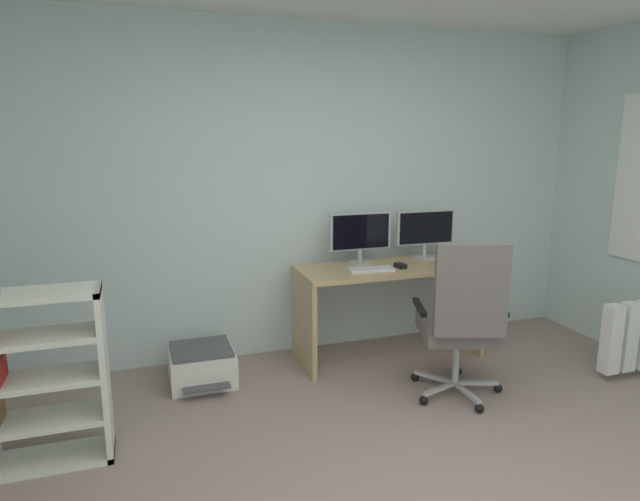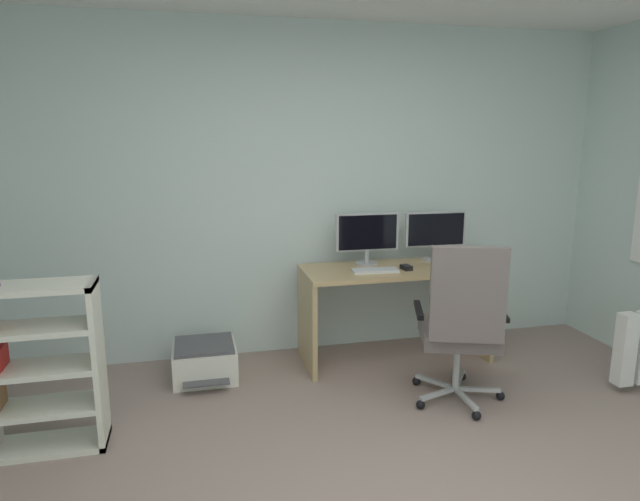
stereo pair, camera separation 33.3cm
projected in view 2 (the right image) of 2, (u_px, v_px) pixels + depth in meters
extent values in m
cube|color=silver|center=(307.00, 192.00, 4.40)|extent=(4.93, 0.10, 2.59)
cube|color=tan|center=(396.00, 269.00, 4.24)|extent=(1.44, 0.57, 0.04)
cube|color=tan|center=(307.00, 323.00, 4.16)|extent=(0.04, 0.55, 0.71)
cube|color=tan|center=(476.00, 309.00, 4.47)|extent=(0.04, 0.55, 0.71)
cylinder|color=#B2B5B7|center=(367.00, 263.00, 4.34)|extent=(0.18, 0.18, 0.01)
cylinder|color=#B2B5B7|center=(367.00, 256.00, 4.32)|extent=(0.03, 0.03, 0.11)
cube|color=#B7BABC|center=(367.00, 232.00, 4.28)|extent=(0.50, 0.05, 0.29)
cube|color=black|center=(368.00, 232.00, 4.26)|extent=(0.46, 0.02, 0.27)
cylinder|color=#B2B5B7|center=(434.00, 260.00, 4.47)|extent=(0.18, 0.18, 0.01)
cylinder|color=#B2B5B7|center=(434.00, 252.00, 4.45)|extent=(0.03, 0.03, 0.12)
cube|color=#B7BABC|center=(435.00, 229.00, 4.41)|extent=(0.50, 0.05, 0.28)
cube|color=black|center=(436.00, 229.00, 4.39)|extent=(0.47, 0.02, 0.25)
cube|color=silver|center=(375.00, 270.00, 4.09)|extent=(0.35, 0.16, 0.02)
cube|color=black|center=(406.00, 267.00, 4.15)|extent=(0.07, 0.11, 0.03)
cube|color=#B7BABC|center=(478.00, 389.00, 3.70)|extent=(0.29, 0.13, 0.02)
sphere|color=black|center=(500.00, 396.00, 3.69)|extent=(0.06, 0.06, 0.06)
cube|color=#B7BABC|center=(459.00, 379.00, 3.84)|extent=(0.21, 0.26, 0.02)
sphere|color=black|center=(462.00, 376.00, 3.99)|extent=(0.06, 0.06, 0.06)
cube|color=#B7BABC|center=(435.00, 382.00, 3.81)|extent=(0.20, 0.26, 0.02)
sphere|color=black|center=(416.00, 381.00, 3.91)|extent=(0.06, 0.06, 0.06)
cube|color=#B7BABC|center=(438.00, 394.00, 3.64)|extent=(0.30, 0.12, 0.02)
sphere|color=black|center=(421.00, 405.00, 3.57)|extent=(0.06, 0.06, 0.06)
cube|color=#B7BABC|center=(466.00, 399.00, 3.57)|extent=(0.04, 0.30, 0.02)
sphere|color=black|center=(476.00, 416.00, 3.43)|extent=(0.06, 0.06, 0.06)
cylinder|color=#B7BABC|center=(456.00, 364.00, 3.67)|extent=(0.04, 0.04, 0.35)
cube|color=#6A5F5D|center=(458.00, 333.00, 3.63)|extent=(0.62, 0.62, 0.10)
cube|color=#6A5F5D|center=(468.00, 295.00, 3.29)|extent=(0.45, 0.21, 0.58)
cube|color=black|center=(419.00, 310.00, 3.62)|extent=(0.15, 0.34, 0.03)
cube|color=black|center=(501.00, 312.00, 3.57)|extent=(0.15, 0.34, 0.03)
cube|color=silver|center=(99.00, 363.00, 3.11)|extent=(0.03, 0.28, 0.96)
cube|color=silver|center=(13.00, 289.00, 2.92)|extent=(0.82, 0.28, 0.03)
cube|color=silver|center=(32.00, 447.00, 3.12)|extent=(0.82, 0.28, 0.03)
cube|color=silver|center=(27.00, 409.00, 3.07)|extent=(0.76, 0.28, 0.03)
cube|color=silver|center=(22.00, 370.00, 3.02)|extent=(0.76, 0.28, 0.03)
cube|color=silver|center=(18.00, 330.00, 2.97)|extent=(0.76, 0.28, 0.03)
cube|color=red|center=(0.00, 359.00, 2.98)|extent=(0.03, 0.21, 0.12)
cube|color=silver|center=(205.00, 362.00, 4.02)|extent=(0.45, 0.43, 0.24)
cube|color=#4C4C51|center=(204.00, 345.00, 4.00)|extent=(0.41, 0.40, 0.02)
cube|color=#4C4C51|center=(206.00, 383.00, 3.79)|extent=(0.32, 0.10, 0.01)
cube|color=white|center=(625.00, 349.00, 3.75)|extent=(0.11, 0.10, 0.51)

